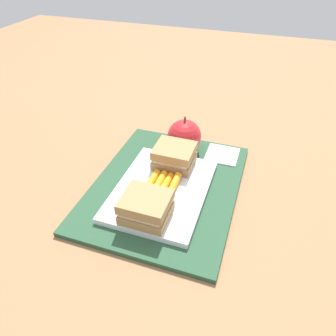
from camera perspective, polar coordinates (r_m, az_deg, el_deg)
The scene contains 8 objects.
ground_plane at distance 0.63m, azimuth -0.36°, elevation -3.65°, with size 2.40×2.40×0.00m, color olive.
lunchbag_mat at distance 0.63m, azimuth -0.37°, elevation -3.31°, with size 0.36×0.28×0.01m, color #284C33.
food_tray at distance 0.61m, azimuth -1.15°, elevation -4.01°, with size 0.23×0.17×0.01m, color white.
sandwich_half_left at distance 0.53m, azimuth -4.03°, elevation -7.09°, with size 0.07×0.08×0.04m.
sandwich_half_right at distance 0.65m, azimuth 1.16°, elevation 2.24°, with size 0.07×0.08×0.04m.
carrot_sticks_bundle at distance 0.60m, azimuth -1.18°, elevation -3.13°, with size 0.08×0.06×0.02m.
apple at distance 0.70m, azimuth 2.82°, elevation 5.83°, with size 0.08×0.08×0.09m.
paper_napkin at distance 0.71m, azimuth 9.86°, elevation 2.42°, with size 0.07×0.07×0.00m, color white.
Camera 1 is at (-0.45, -0.16, 0.42)m, focal length 33.40 mm.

